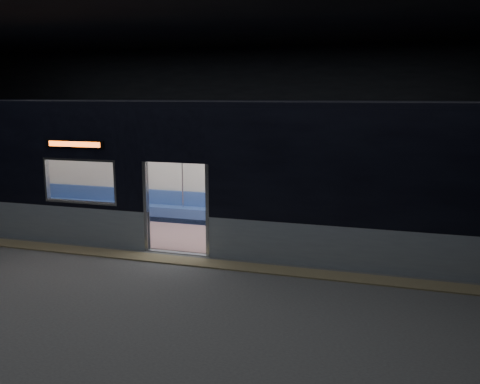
% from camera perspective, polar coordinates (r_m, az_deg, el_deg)
% --- Properties ---
extents(station_floor, '(24.00, 14.00, 0.01)m').
position_cam_1_polar(station_floor, '(10.64, -9.30, -8.48)').
color(station_floor, '#47494C').
rests_on(station_floor, ground).
extents(station_envelope, '(24.00, 14.00, 5.00)m').
position_cam_1_polar(station_envelope, '(10.05, -9.96, 11.67)').
color(station_envelope, black).
rests_on(station_envelope, station_floor).
extents(tactile_strip, '(22.80, 0.50, 0.03)m').
position_cam_1_polar(tactile_strip, '(11.11, -8.06, -7.51)').
color(tactile_strip, '#8C7F59').
rests_on(tactile_strip, station_floor).
extents(metro_car, '(18.00, 3.04, 3.35)m').
position_cam_1_polar(metro_car, '(12.49, -4.48, 3.25)').
color(metro_car, '#919FAD').
rests_on(metro_car, station_floor).
extents(passenger, '(0.47, 0.77, 1.46)m').
position_cam_1_polar(passenger, '(13.02, 6.45, -0.98)').
color(passenger, black).
rests_on(passenger, metro_car).
extents(handbag, '(0.35, 0.33, 0.14)m').
position_cam_1_polar(handbag, '(12.81, 6.10, -1.82)').
color(handbag, black).
rests_on(handbag, passenger).
extents(transit_map, '(1.09, 0.03, 0.71)m').
position_cam_1_polar(transit_map, '(13.41, 2.47, 2.33)').
color(transit_map, white).
rests_on(transit_map, metro_car).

